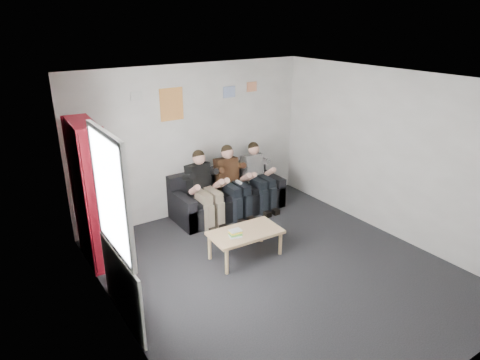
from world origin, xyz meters
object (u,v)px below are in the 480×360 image
object	(u,v)px
person_left	(205,189)
person_middle	(233,182)
sofa	(227,197)
coffee_table	(245,234)
person_right	(258,177)
bookshelf	(91,194)

from	to	relation	value
person_left	person_middle	bearing A→B (deg)	-9.72
sofa	person_middle	xyz separation A→B (m)	(-0.00, -0.20, 0.35)
coffee_table	person_left	distance (m)	1.36
person_left	person_right	size ratio (longest dim) A/B	1.04
bookshelf	person_right	distance (m)	3.12
bookshelf	coffee_table	bearing A→B (deg)	-28.59
sofa	person_left	bearing A→B (deg)	-161.34
sofa	person_right	bearing A→B (deg)	-18.43
bookshelf	person_middle	size ratio (longest dim) A/B	1.63
bookshelf	person_middle	xyz separation A→B (m)	(2.50, 0.14, -0.42)
coffee_table	person_right	xyz separation A→B (m)	(1.21, 1.34, 0.25)
coffee_table	person_left	size ratio (longest dim) A/B	0.82
sofa	person_right	xyz separation A→B (m)	(0.58, -0.19, 0.34)
person_left	person_middle	size ratio (longest dim) A/B	1.00
person_middle	person_left	bearing A→B (deg)	-174.23
person_left	sofa	bearing A→B (deg)	8.95
bookshelf	sofa	bearing A→B (deg)	11.67
bookshelf	person_middle	bearing A→B (deg)	7.24
person_left	person_right	xyz separation A→B (m)	(1.16, 0.00, -0.02)
sofa	bookshelf	distance (m)	2.64
coffee_table	person_middle	size ratio (longest dim) A/B	0.83
sofa	person_middle	size ratio (longest dim) A/B	1.59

